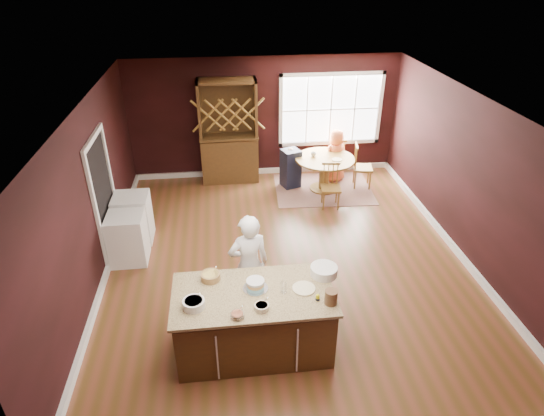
{
  "coord_description": "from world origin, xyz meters",
  "views": [
    {
      "loc": [
        -1.0,
        -6.3,
        4.6
      ],
      "look_at": [
        -0.26,
        -0.07,
        1.05
      ],
      "focal_mm": 30.0,
      "sensor_mm": 36.0,
      "label": 1
    }
  ],
  "objects_px": {
    "chair_north": "(335,156)",
    "hutch": "(229,132)",
    "chair_south": "(331,186)",
    "baker": "(249,265)",
    "seated_woman": "(336,156)",
    "dryer": "(133,218)",
    "kitchen_island": "(254,322)",
    "high_chair": "(291,168)",
    "chair_east": "(363,166)",
    "toddler": "(288,151)",
    "washer": "(128,238)",
    "dining_table": "(324,167)",
    "layer_cake": "(255,285)"
  },
  "relations": [
    {
      "from": "kitchen_island",
      "to": "high_chair",
      "type": "xyz_separation_m",
      "value": [
        1.2,
        4.67,
        0.01
      ]
    },
    {
      "from": "seated_woman",
      "to": "dryer",
      "type": "bearing_deg",
      "value": 3.53
    },
    {
      "from": "chair_north",
      "to": "toddler",
      "type": "bearing_deg",
      "value": 15.92
    },
    {
      "from": "high_chair",
      "to": "hutch",
      "type": "height_order",
      "value": "hutch"
    },
    {
      "from": "toddler",
      "to": "dryer",
      "type": "bearing_deg",
      "value": -148.21
    },
    {
      "from": "baker",
      "to": "chair_north",
      "type": "height_order",
      "value": "baker"
    },
    {
      "from": "seated_woman",
      "to": "toddler",
      "type": "xyz_separation_m",
      "value": [
        -1.1,
        -0.09,
        0.21
      ]
    },
    {
      "from": "kitchen_island",
      "to": "washer",
      "type": "height_order",
      "value": "kitchen_island"
    },
    {
      "from": "chair_east",
      "to": "chair_north",
      "type": "bearing_deg",
      "value": 44.82
    },
    {
      "from": "kitchen_island",
      "to": "dryer",
      "type": "xyz_separation_m",
      "value": [
        -1.93,
        2.86,
        0.0
      ]
    },
    {
      "from": "washer",
      "to": "seated_woman",
      "type": "bearing_deg",
      "value": 32.26
    },
    {
      "from": "chair_north",
      "to": "washer",
      "type": "xyz_separation_m",
      "value": [
        -4.26,
        -2.92,
        -0.04
      ]
    },
    {
      "from": "toddler",
      "to": "hutch",
      "type": "bearing_deg",
      "value": 162.91
    },
    {
      "from": "dryer",
      "to": "washer",
      "type": "bearing_deg",
      "value": -90.0
    },
    {
      "from": "toddler",
      "to": "high_chair",
      "type": "bearing_deg",
      "value": -65.6
    },
    {
      "from": "layer_cake",
      "to": "seated_woman",
      "type": "xyz_separation_m",
      "value": [
        2.22,
        4.78,
        -0.38
      ]
    },
    {
      "from": "high_chair",
      "to": "dryer",
      "type": "bearing_deg",
      "value": -168.86
    },
    {
      "from": "dining_table",
      "to": "high_chair",
      "type": "relative_size",
      "value": 1.42
    },
    {
      "from": "dryer",
      "to": "chair_south",
      "type": "bearing_deg",
      "value": 11.58
    },
    {
      "from": "kitchen_island",
      "to": "chair_east",
      "type": "distance_m",
      "value": 5.26
    },
    {
      "from": "chair_south",
      "to": "washer",
      "type": "bearing_deg",
      "value": -153.31
    },
    {
      "from": "kitchen_island",
      "to": "chair_south",
      "type": "relative_size",
      "value": 2.17
    },
    {
      "from": "dining_table",
      "to": "chair_east",
      "type": "distance_m",
      "value": 0.88
    },
    {
      "from": "high_chair",
      "to": "seated_woman",
      "type": "bearing_deg",
      "value": -8.53
    },
    {
      "from": "baker",
      "to": "toddler",
      "type": "xyz_separation_m",
      "value": [
        1.16,
        4.02,
        0.02
      ]
    },
    {
      "from": "layer_cake",
      "to": "chair_north",
      "type": "distance_m",
      "value": 5.57
    },
    {
      "from": "kitchen_island",
      "to": "seated_woman",
      "type": "xyz_separation_m",
      "value": [
        2.25,
        4.86,
        0.16
      ]
    },
    {
      "from": "chair_north",
      "to": "hutch",
      "type": "xyz_separation_m",
      "value": [
        -2.44,
        0.02,
        0.68
      ]
    },
    {
      "from": "dryer",
      "to": "baker",
      "type": "bearing_deg",
      "value": -47.52
    },
    {
      "from": "kitchen_island",
      "to": "high_chair",
      "type": "distance_m",
      "value": 4.82
    },
    {
      "from": "chair_south",
      "to": "kitchen_island",
      "type": "bearing_deg",
      "value": -110.97
    },
    {
      "from": "dining_table",
      "to": "washer",
      "type": "distance_m",
      "value": 4.42
    },
    {
      "from": "chair_north",
      "to": "chair_east",
      "type": "bearing_deg",
      "value": 122.46
    },
    {
      "from": "chair_north",
      "to": "toddler",
      "type": "relative_size",
      "value": 3.6
    },
    {
      "from": "toddler",
      "to": "hutch",
      "type": "relative_size",
      "value": 0.11
    },
    {
      "from": "chair_south",
      "to": "hutch",
      "type": "bearing_deg",
      "value": 148.64
    },
    {
      "from": "washer",
      "to": "hutch",
      "type": "bearing_deg",
      "value": 58.28
    },
    {
      "from": "dining_table",
      "to": "dryer",
      "type": "relative_size",
      "value": 1.45
    },
    {
      "from": "chair_east",
      "to": "toddler",
      "type": "relative_size",
      "value": 3.85
    },
    {
      "from": "baker",
      "to": "layer_cake",
      "type": "height_order",
      "value": "baker"
    },
    {
      "from": "chair_east",
      "to": "high_chair",
      "type": "xyz_separation_m",
      "value": [
        -1.58,
        0.21,
        -0.05
      ]
    },
    {
      "from": "chair_east",
      "to": "seated_woman",
      "type": "distance_m",
      "value": 0.67
    },
    {
      "from": "chair_south",
      "to": "dryer",
      "type": "height_order",
      "value": "chair_south"
    },
    {
      "from": "dining_table",
      "to": "baker",
      "type": "xyz_separation_m",
      "value": [
        -1.91,
        -3.67,
        0.26
      ]
    },
    {
      "from": "chair_south",
      "to": "baker",
      "type": "bearing_deg",
      "value": -116.75
    },
    {
      "from": "layer_cake",
      "to": "seated_woman",
      "type": "relative_size",
      "value": 0.26
    },
    {
      "from": "toddler",
      "to": "hutch",
      "type": "distance_m",
      "value": 1.37
    },
    {
      "from": "washer",
      "to": "chair_east",
      "type": "bearing_deg",
      "value": 25.47
    },
    {
      "from": "high_chair",
      "to": "dryer",
      "type": "xyz_separation_m",
      "value": [
        -3.13,
        -1.81,
        -0.01
      ]
    },
    {
      "from": "hutch",
      "to": "dryer",
      "type": "bearing_deg",
      "value": -128.31
    }
  ]
}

